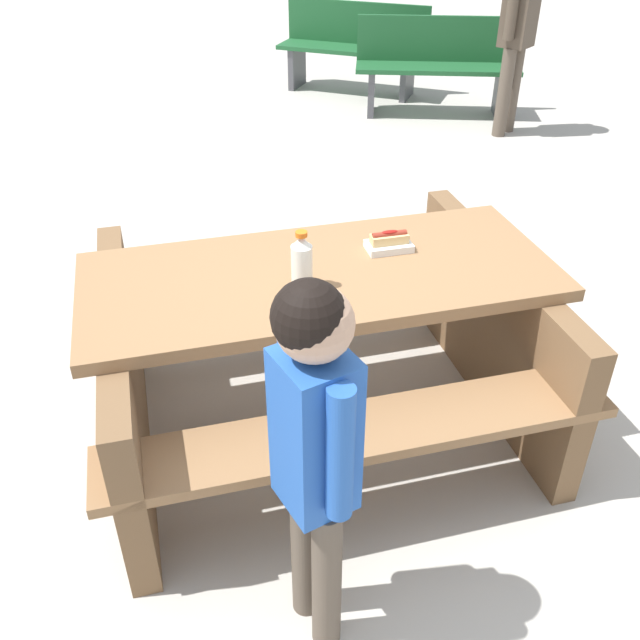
% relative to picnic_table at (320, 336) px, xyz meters
% --- Properties ---
extents(ground_plane, '(30.00, 30.00, 0.00)m').
position_rel_picnic_table_xyz_m(ground_plane, '(0.00, 0.00, -0.44)').
color(ground_plane, '#B7B2A8').
rests_on(ground_plane, ground).
extents(picnic_table, '(2.13, 1.87, 0.75)m').
position_rel_picnic_table_xyz_m(picnic_table, '(0.00, 0.00, 0.00)').
color(picnic_table, olive).
rests_on(picnic_table, ground).
extents(soda_bottle, '(0.08, 0.08, 0.22)m').
position_rel_picnic_table_xyz_m(soda_bottle, '(-0.12, -0.07, 0.41)').
color(soda_bottle, silver).
rests_on(soda_bottle, picnic_table).
extents(hotdog_tray, '(0.20, 0.16, 0.08)m').
position_rel_picnic_table_xyz_m(hotdog_tray, '(0.32, -0.00, 0.34)').
color(hotdog_tray, white).
rests_on(hotdog_tray, picnic_table).
extents(child_in_coat, '(0.20, 0.31, 1.27)m').
position_rel_picnic_table_xyz_m(child_in_coat, '(-0.52, -0.81, 0.37)').
color(child_in_coat, brown).
rests_on(child_in_coat, ground).
extents(park_bench_near, '(1.23, 1.43, 0.85)m').
position_rel_picnic_table_xyz_m(park_bench_near, '(3.02, 4.19, 0.00)').
color(park_bench_near, '#1E592D').
rests_on(park_bench_near, ground).
extents(park_bench_mid, '(1.45, 1.21, 0.85)m').
position_rel_picnic_table_xyz_m(park_bench_mid, '(3.26, 3.16, 0.00)').
color(park_bench_mid, '#1E592D').
rests_on(park_bench_mid, ground).
extents(bystander_adult, '(0.39, 0.30, 1.63)m').
position_rel_picnic_table_xyz_m(bystander_adult, '(3.40, 2.36, 0.60)').
color(bystander_adult, brown).
rests_on(bystander_adult, ground).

